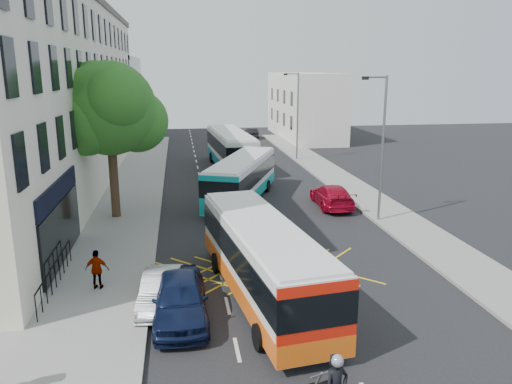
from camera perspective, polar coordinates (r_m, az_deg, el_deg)
name	(u,v)px	position (r m, az deg, el deg)	size (l,w,h in m)	color
ground	(337,341)	(16.83, 9.19, -16.50)	(120.00, 120.00, 0.00)	black
pavement_left	(117,217)	(30.18, -15.64, -2.79)	(5.00, 70.00, 0.15)	gray
pavement_right	(378,206)	(32.36, 13.74, -1.56)	(3.00, 70.00, 0.15)	gray
terrace_main	(47,94)	(39.38, -22.80, 10.33)	(8.30, 45.00, 13.50)	#EBE5C5
terrace_far	(106,96)	(69.46, -16.77, 10.43)	(8.00, 20.00, 10.00)	silver
building_right	(304,106)	(63.88, 5.54, 9.80)	(6.00, 18.00, 8.00)	silver
street_tree	(109,110)	(29.05, -16.47, 9.03)	(6.30, 5.70, 8.80)	#382619
lamp_near	(381,141)	(28.24, 14.12, 5.63)	(1.45, 0.15, 8.00)	slate
lamp_far	(297,112)	(47.20, 4.66, 9.15)	(1.45, 0.15, 8.00)	slate
railings	(55,274)	(21.15, -21.97, -8.65)	(0.08, 5.60, 1.14)	black
bus_near	(263,259)	(18.83, 0.77, -7.67)	(3.79, 10.69, 2.94)	silver
bus_mid	(242,178)	(32.64, -1.65, 1.56)	(5.99, 10.31, 2.86)	silver
bus_far	(231,149)	(43.66, -2.90, 4.94)	(3.42, 11.63, 3.23)	silver
parked_car_blue	(180,298)	(17.75, -8.65, -11.92)	(1.85, 4.60, 1.57)	#0D1737
parked_car_silver	(161,290)	(18.88, -10.82, -10.94)	(1.31, 3.75, 1.23)	#95979B
red_hatchback	(332,196)	(31.76, 8.66, -0.43)	(1.97, 4.85, 1.41)	#A40720
distant_car_grey	(225,138)	(58.16, -3.52, 6.16)	(2.30, 4.99, 1.39)	#393B40
distant_car_dark	(251,133)	(63.27, -0.57, 6.75)	(1.32, 3.79, 1.25)	black
pedestrian_far	(97,270)	(20.42, -17.70, -8.44)	(0.92, 0.38, 1.57)	gray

